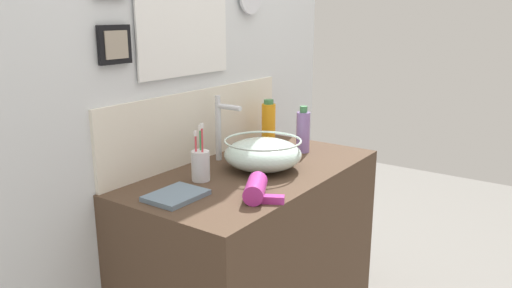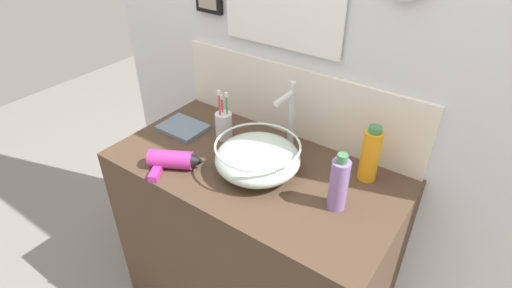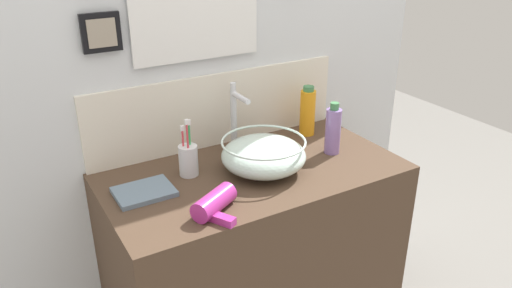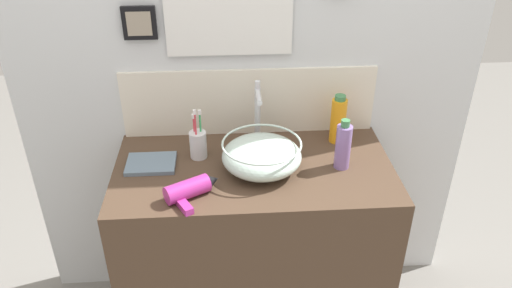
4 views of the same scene
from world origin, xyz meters
name	(u,v)px [view 4 (image 4 of 4)]	position (x,y,z in m)	size (l,w,h in m)	color
vanity_counter	(254,250)	(0.00, 0.00, 0.42)	(1.05, 0.55, 0.83)	#4C3828
back_panel	(248,47)	(0.00, 0.30, 1.19)	(1.88, 0.10, 2.39)	silver
glass_bowl_sink	(262,155)	(0.03, -0.02, 0.90)	(0.29, 0.29, 0.12)	silver
faucet	(258,109)	(0.03, 0.18, 0.98)	(0.02, 0.12, 0.26)	silver
hair_drier	(191,189)	(-0.22, -0.17, 0.87)	(0.20, 0.19, 0.06)	#B22D8C
toothbrush_cup	(198,144)	(-0.21, 0.09, 0.89)	(0.07, 0.07, 0.21)	silver
shampoo_bottle	(343,146)	(0.33, -0.02, 0.92)	(0.06, 0.06, 0.20)	#8C6BB2
soap_dispenser	(338,120)	(0.35, 0.17, 0.93)	(0.06, 0.06, 0.20)	orange
hand_towel	(151,164)	(-0.39, 0.04, 0.84)	(0.18, 0.14, 0.02)	slate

